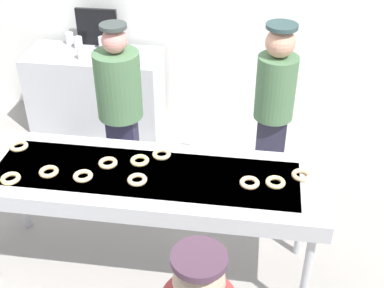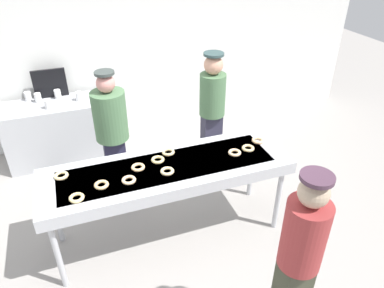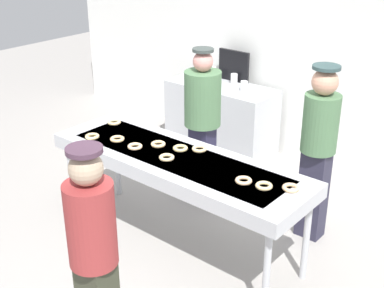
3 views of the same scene
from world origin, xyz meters
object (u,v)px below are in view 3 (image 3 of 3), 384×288
object	(u,v)px
customer_waiting	(94,256)
prep_counter	(221,117)
menu_display	(234,66)
fryer_conveyor	(178,164)
worker_assistant	(203,115)
plain_donut_9	(92,136)
paper_cup_4	(234,79)
paper_cup_1	(211,82)
plain_donut_7	(291,188)
worker_baker	(318,145)
paper_cup_0	(244,86)
plain_donut_4	(167,157)
plain_donut_8	(117,139)
plain_donut_0	(264,186)
paper_cup_2	(216,76)
plain_donut_5	(114,122)
plain_donut_6	(199,149)
plain_donut_1	(135,146)
plain_donut_3	(180,148)
plain_donut_2	(158,144)
plain_donut_10	(244,181)
paper_cup_3	(213,72)

from	to	relation	value
customer_waiting	prep_counter	xyz separation A→B (m)	(-1.57, 3.43, -0.48)
menu_display	prep_counter	bearing A→B (deg)	-90.00
fryer_conveyor	worker_assistant	xyz separation A→B (m)	(-0.40, 0.86, 0.11)
plain_donut_9	paper_cup_4	size ratio (longest dim) A/B	1.07
paper_cup_1	paper_cup_4	size ratio (longest dim) A/B	1.00
plain_donut_9	plain_donut_7	bearing A→B (deg)	9.21
worker_baker	paper_cup_0	distance (m)	1.87
plain_donut_7	prep_counter	xyz separation A→B (m)	(-2.08, 1.90, -0.50)
plain_donut_4	plain_donut_8	xyz separation A→B (m)	(-0.62, 0.00, 0.00)
plain_donut_0	paper_cup_2	world-z (taller)	paper_cup_2
plain_donut_5	paper_cup_2	size ratio (longest dim) A/B	1.07
plain_donut_4	paper_cup_0	world-z (taller)	paper_cup_0
plain_donut_4	plain_donut_9	distance (m)	0.86
plain_donut_4	plain_donut_7	distance (m)	1.11
plain_donut_7	worker_baker	bearing A→B (deg)	103.44
paper_cup_1	plain_donut_6	bearing A→B (deg)	-55.27
plain_donut_7	plain_donut_1	bearing A→B (deg)	-171.46
plain_donut_3	plain_donut_2	bearing A→B (deg)	-164.41
plain_donut_0	plain_donut_10	distance (m)	0.17
customer_waiting	plain_donut_2	bearing A→B (deg)	108.05
plain_donut_1	worker_assistant	xyz separation A→B (m)	(0.00, 0.97, 0.02)
paper_cup_4	plain_donut_9	bearing A→B (deg)	-88.46
plain_donut_2	prep_counter	size ratio (longest dim) A/B	0.10
plain_donut_1	worker_baker	xyz separation A→B (m)	(1.27, 1.05, 0.02)
plain_donut_3	plain_donut_9	xyz separation A→B (m)	(-0.82, -0.33, 0.00)
paper_cup_3	paper_cup_4	bearing A→B (deg)	-8.52
plain_donut_6	worker_assistant	world-z (taller)	worker_assistant
plain_donut_0	prep_counter	world-z (taller)	plain_donut_0
plain_donut_0	plain_donut_5	distance (m)	1.89
plain_donut_8	plain_donut_9	bearing A→B (deg)	-154.41
plain_donut_5	customer_waiting	bearing A→B (deg)	-45.76
plain_donut_0	plain_donut_7	size ratio (longest dim) A/B	1.00
plain_donut_4	plain_donut_6	size ratio (longest dim) A/B	1.00
fryer_conveyor	plain_donut_2	bearing A→B (deg)	168.76
paper_cup_3	menu_display	distance (m)	0.34
paper_cup_2	paper_cup_4	distance (m)	0.26
plain_donut_6	customer_waiting	bearing A→B (deg)	-73.57
menu_display	plain_donut_3	bearing A→B (deg)	-66.07
plain_donut_3	prep_counter	size ratio (longest dim) A/B	0.10
plain_donut_2	prep_counter	distance (m)	2.15
paper_cup_0	plain_donut_2	bearing A→B (deg)	-78.63
plain_donut_8	paper_cup_2	bearing A→B (deg)	103.76
worker_baker	plain_donut_9	bearing A→B (deg)	27.34
plain_donut_1	plain_donut_4	size ratio (longest dim) A/B	1.00
plain_donut_5	customer_waiting	distance (m)	2.22
paper_cup_1	plain_donut_2	bearing A→B (deg)	-66.34
plain_donut_1	prep_counter	size ratio (longest dim) A/B	0.10
plain_donut_4	worker_baker	size ratio (longest dim) A/B	0.08
prep_counter	plain_donut_10	bearing A→B (deg)	-49.57
paper_cup_3	worker_assistant	bearing A→B (deg)	-56.03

